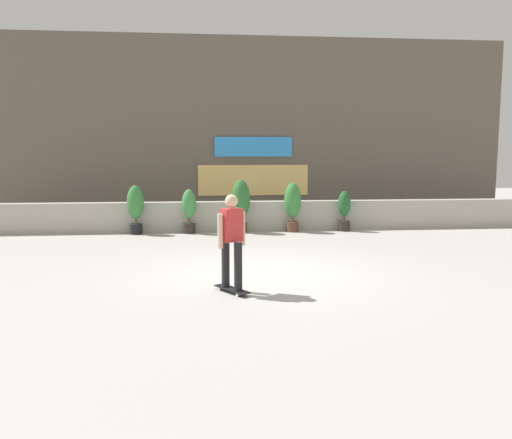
% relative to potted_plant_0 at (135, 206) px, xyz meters
% --- Properties ---
extents(ground_plane, '(48.00, 48.00, 0.00)m').
position_rel_potted_plant_0_xyz_m(ground_plane, '(3.15, -5.55, -0.83)').
color(ground_plane, '#B2AFA8').
extents(planter_wall, '(18.00, 0.40, 0.90)m').
position_rel_potted_plant_0_xyz_m(planter_wall, '(3.15, 0.45, -0.38)').
color(planter_wall, '#B2ADA3').
rests_on(planter_wall, ground).
extents(building_backdrop, '(20.00, 2.08, 6.50)m').
position_rel_potted_plant_0_xyz_m(building_backdrop, '(3.15, 4.45, 2.42)').
color(building_backdrop, '#60564C').
rests_on(building_backdrop, ground).
extents(potted_plant_0, '(0.49, 0.49, 1.44)m').
position_rel_potted_plant_0_xyz_m(potted_plant_0, '(0.00, 0.00, 0.00)').
color(potted_plant_0, black).
rests_on(potted_plant_0, ground).
extents(potted_plant_1, '(0.42, 0.42, 1.31)m').
position_rel_potted_plant_0_xyz_m(potted_plant_1, '(1.56, 0.00, -0.10)').
color(potted_plant_1, '#2D2823').
rests_on(potted_plant_1, ground).
extents(potted_plant_2, '(0.55, 0.55, 1.58)m').
position_rel_potted_plant_0_xyz_m(potted_plant_2, '(3.11, -0.00, 0.10)').
color(potted_plant_2, brown).
rests_on(potted_plant_2, ground).
extents(potted_plant_3, '(0.51, 0.51, 1.49)m').
position_rel_potted_plant_0_xyz_m(potted_plant_3, '(4.68, 0.00, 0.03)').
color(potted_plant_3, brown).
rests_on(potted_plant_3, ground).
extents(potted_plant_4, '(0.38, 0.38, 1.23)m').
position_rel_potted_plant_0_xyz_m(potted_plant_4, '(6.28, 0.00, -0.17)').
color(potted_plant_4, '#2D2823').
rests_on(potted_plant_4, ground).
extents(skater_foreground, '(0.61, 0.78, 1.70)m').
position_rel_potted_plant_0_xyz_m(skater_foreground, '(2.43, -6.94, 0.11)').
color(skater_foreground, black).
rests_on(skater_foreground, ground).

